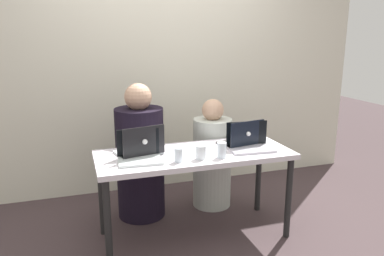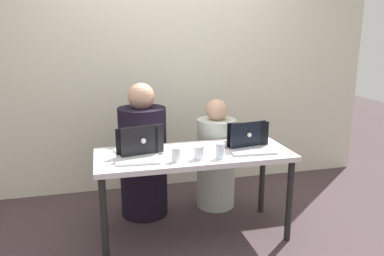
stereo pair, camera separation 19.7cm
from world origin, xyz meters
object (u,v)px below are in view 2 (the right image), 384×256
Objects in this scene: laptop_front_left at (138,153)px; water_glass_right at (220,152)px; laptop_front_right at (250,145)px; person_on_left at (143,158)px; water_glass_left at (176,156)px; person_on_right at (216,160)px; water_glass_center at (199,153)px; laptop_back_right at (243,141)px; laptop_back_left at (140,147)px.

laptop_front_left is 0.60m from water_glass_right.
laptop_front_left reaches higher than laptop_front_right.
water_glass_left is at bearing 86.76° from person_on_left.
water_glass_center is (-0.34, -0.66, 0.30)m from person_on_right.
laptop_front_right is at bearing 86.92° from laptop_back_right.
water_glass_center is (-0.43, -0.22, -0.00)m from laptop_back_right.
water_glass_right is (0.56, -0.25, -0.00)m from laptop_back_left.
water_glass_left is (0.23, -0.24, -0.01)m from laptop_back_left.
water_glass_left is at bearing 10.46° from laptop_back_right.
water_glass_center is 0.17m from water_glass_left.
person_on_right reaches higher than water_glass_right.
person_on_left reaches higher than water_glass_left.
laptop_back_left is at bearing 150.74° from water_glass_center.
laptop_back_left is at bearing 176.29° from laptop_front_right.
laptop_back_left is 0.61m from water_glass_right.
person_on_right is 10.01× the size of water_glass_left.
laptop_front_left reaches higher than water_glass_center.
person_on_right is at bearing 163.16° from person_on_left.
laptop_back_left is at bearing -11.04° from laptop_back_right.
person_on_right is (0.68, 0.00, -0.08)m from person_on_left.
water_glass_center is 0.98× the size of water_glass_left.
person_on_left is 3.38× the size of laptop_back_right.
person_on_right reaches higher than laptop_back_right.
laptop_front_right is at bearing 3.96° from laptop_front_left.
laptop_back_right is (0.09, -0.44, 0.30)m from person_on_right.
water_glass_right is at bearing -152.07° from laptop_front_right.
water_glass_right is 0.16m from water_glass_center.
person_on_right is at bearing 74.43° from water_glass_right.
laptop_back_right is 3.03× the size of water_glass_right.
person_on_left is 11.93× the size of water_glass_center.
water_glass_left is (-0.62, -0.12, -0.00)m from laptop_front_right.
water_glass_right is 1.14× the size of water_glass_left.
person_on_right is 0.77m from water_glass_right.
laptop_back_left is 0.46m from water_glass_center.
person_on_right reaches higher than laptop_front_right.
water_glass_center is at bearing 16.40° from laptop_back_right.
water_glass_left is at bearing -20.59° from laptop_front_left.
water_glass_left is (0.26, -0.12, -0.00)m from laptop_front_left.
laptop_front_right is (0.85, -0.12, -0.01)m from laptop_back_left.
person_on_left is 1.17× the size of person_on_right.
water_glass_right is (0.59, -0.13, 0.00)m from laptop_front_left.
laptop_front_left is 0.88m from laptop_front_right.
person_on_left is at bearing -40.17° from laptop_back_right.
person_on_right is at bearing -162.56° from laptop_back_left.
laptop_front_left is at bearing -175.67° from laptop_front_right.
laptop_back_right is at bearing 11.48° from laptop_front_left.
person_on_left is 3.34× the size of laptop_front_right.
person_on_right is 2.87× the size of laptop_front_right.
laptop_back_right is at bearing 133.62° from person_on_left.
laptop_front_right reaches higher than water_glass_center.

